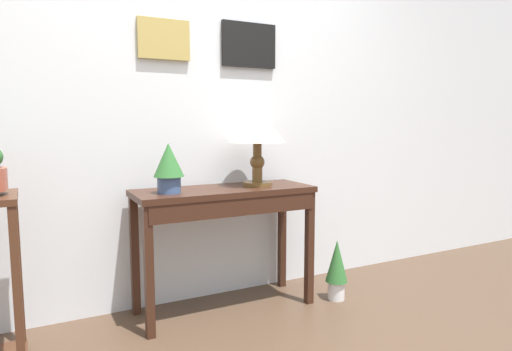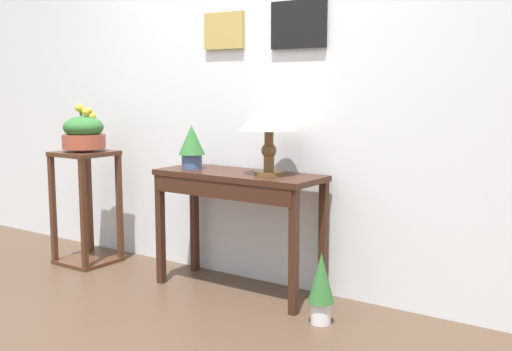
{
  "view_description": "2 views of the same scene",
  "coord_description": "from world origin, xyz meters",
  "px_view_note": "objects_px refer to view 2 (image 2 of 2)",
  "views": [
    {
      "loc": [
        -0.96,
        -1.12,
        1.13
      ],
      "look_at": [
        0.31,
        1.34,
        0.81
      ],
      "focal_mm": 31.43,
      "sensor_mm": 36.0,
      "label": 1
    },
    {
      "loc": [
        2.33,
        -1.73,
        1.26
      ],
      "look_at": [
        0.16,
        1.38,
        0.73
      ],
      "focal_mm": 43.96,
      "sensor_mm": 36.0,
      "label": 2
    }
  ],
  "objects_px": {
    "pedestal_stand_left": "(86,208)",
    "planter_bowl_wide": "(84,133)",
    "potted_plant_floor": "(321,285)",
    "table_lamp": "(269,117)",
    "console_table": "(236,192)",
    "potted_plant_on_console": "(192,145)"
  },
  "relations": [
    {
      "from": "pedestal_stand_left",
      "to": "planter_bowl_wide",
      "type": "relative_size",
      "value": 2.41
    },
    {
      "from": "pedestal_stand_left",
      "to": "potted_plant_floor",
      "type": "xyz_separation_m",
      "value": [
        1.96,
        -0.08,
        -0.19
      ]
    },
    {
      "from": "pedestal_stand_left",
      "to": "table_lamp",
      "type": "bearing_deg",
      "value": 4.62
    },
    {
      "from": "planter_bowl_wide",
      "to": "potted_plant_floor",
      "type": "xyz_separation_m",
      "value": [
        1.96,
        -0.08,
        -0.73
      ]
    },
    {
      "from": "console_table",
      "to": "table_lamp",
      "type": "height_order",
      "value": "table_lamp"
    },
    {
      "from": "pedestal_stand_left",
      "to": "potted_plant_floor",
      "type": "height_order",
      "value": "pedestal_stand_left"
    },
    {
      "from": "potted_plant_on_console",
      "to": "potted_plant_floor",
      "type": "distance_m",
      "value": 1.25
    },
    {
      "from": "table_lamp",
      "to": "potted_plant_on_console",
      "type": "xyz_separation_m",
      "value": [
        -0.57,
        -0.03,
        -0.19
      ]
    },
    {
      "from": "console_table",
      "to": "potted_plant_floor",
      "type": "distance_m",
      "value": 0.83
    },
    {
      "from": "potted_plant_on_console",
      "to": "planter_bowl_wide",
      "type": "height_order",
      "value": "planter_bowl_wide"
    },
    {
      "from": "table_lamp",
      "to": "potted_plant_floor",
      "type": "bearing_deg",
      "value": -22.94
    },
    {
      "from": "planter_bowl_wide",
      "to": "console_table",
      "type": "bearing_deg",
      "value": 4.38
    },
    {
      "from": "potted_plant_on_console",
      "to": "planter_bowl_wide",
      "type": "xyz_separation_m",
      "value": [
        -0.92,
        -0.09,
        0.04
      ]
    },
    {
      "from": "potted_plant_on_console",
      "to": "pedestal_stand_left",
      "type": "distance_m",
      "value": 1.05
    },
    {
      "from": "potted_plant_on_console",
      "to": "potted_plant_floor",
      "type": "relative_size",
      "value": 0.7
    },
    {
      "from": "table_lamp",
      "to": "potted_plant_on_console",
      "type": "distance_m",
      "value": 0.6
    },
    {
      "from": "potted_plant_on_console",
      "to": "planter_bowl_wide",
      "type": "bearing_deg",
      "value": -174.62
    },
    {
      "from": "console_table",
      "to": "table_lamp",
      "type": "bearing_deg",
      "value": 5.86
    },
    {
      "from": "table_lamp",
      "to": "potted_plant_floor",
      "type": "xyz_separation_m",
      "value": [
        0.47,
        -0.2,
        -0.87
      ]
    },
    {
      "from": "table_lamp",
      "to": "potted_plant_on_console",
      "type": "height_order",
      "value": "table_lamp"
    },
    {
      "from": "console_table",
      "to": "pedestal_stand_left",
      "type": "height_order",
      "value": "pedestal_stand_left"
    },
    {
      "from": "potted_plant_floor",
      "to": "pedestal_stand_left",
      "type": "bearing_deg",
      "value": 177.71
    }
  ]
}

